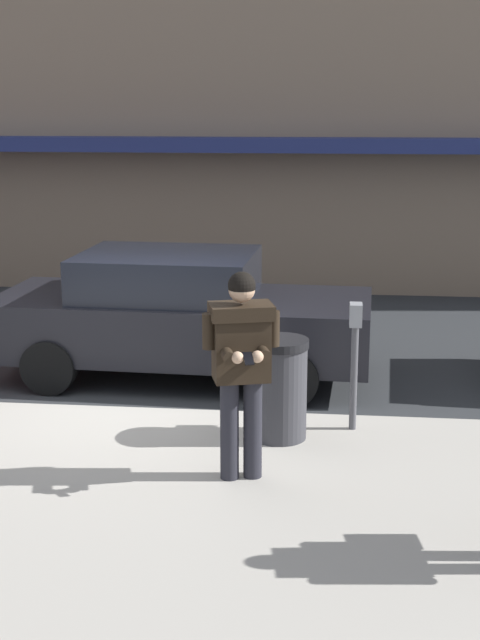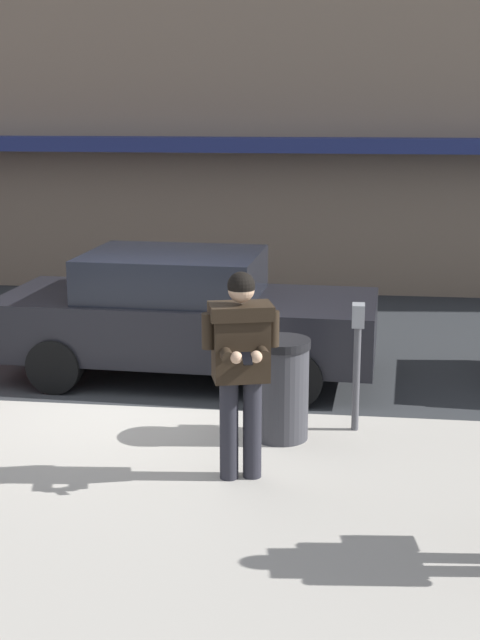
% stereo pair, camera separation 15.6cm
% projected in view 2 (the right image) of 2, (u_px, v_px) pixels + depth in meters
% --- Properties ---
extents(ground_plane, '(80.00, 80.00, 0.00)m').
position_uv_depth(ground_plane, '(138.00, 412.00, 9.69)').
color(ground_plane, '#2B2D30').
extents(sidewalk, '(32.00, 5.30, 0.14)m').
position_uv_depth(sidewalk, '(177.00, 534.00, 6.81)').
color(sidewalk, '#A8A399').
rests_on(sidewalk, ground).
extents(curb_paint_line, '(28.00, 0.12, 0.01)m').
position_uv_depth(curb_paint_line, '(230.00, 415.00, 9.62)').
color(curb_paint_line, silver).
rests_on(curb_paint_line, ground).
extents(parked_sedan_mid, '(4.58, 2.08, 1.54)m').
position_uv_depth(parked_sedan_mid, '(185.00, 314.00, 10.78)').
color(parked_sedan_mid, black).
rests_on(parked_sedan_mid, ground).
extents(man_texting_on_phone, '(0.63, 0.64, 1.81)m').
position_uv_depth(man_texting_on_phone, '(241.00, 353.00, 7.40)').
color(man_texting_on_phone, '#23232B').
rests_on(man_texting_on_phone, sidewalk).
extents(parking_meter, '(0.12, 0.18, 1.27)m').
position_uv_depth(parking_meter, '(357.00, 349.00, 8.60)').
color(parking_meter, '#4C4C51').
rests_on(parking_meter, sidewalk).
extents(trash_bin, '(0.55, 0.55, 0.98)m').
position_uv_depth(trash_bin, '(281.00, 389.00, 8.47)').
color(trash_bin, '#38383D').
rests_on(trash_bin, sidewalk).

